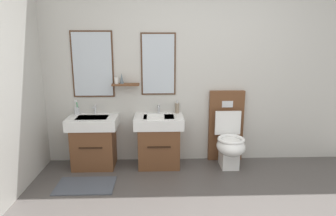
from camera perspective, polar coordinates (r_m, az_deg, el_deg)
wall_back at (r=4.10m, az=6.08°, el=8.86°), size 4.48×0.27×2.78m
bath_mat at (r=3.74m, az=-15.60°, el=-14.18°), size 0.68×0.44×0.01m
vanity_sink_left at (r=4.11m, az=-14.06°, el=-6.03°), size 0.65×0.46×0.69m
tap_on_left_sink at (r=4.16m, az=-13.90°, el=-0.12°), size 0.03×0.13×0.11m
vanity_sink_right at (r=4.02m, az=-1.76°, el=-6.07°), size 0.65×0.46×0.69m
tap_on_right_sink at (r=4.07m, az=-1.81°, el=-0.03°), size 0.03×0.13×0.11m
toilet at (r=4.12m, az=11.51°, el=-5.72°), size 0.48×0.62×1.00m
toothbrush_cup at (r=4.21m, az=-17.17°, el=-0.40°), size 0.07×0.07×0.20m
soap_dispenser at (r=4.07m, az=1.76°, el=0.02°), size 0.06×0.06×0.17m
folded_hand_towel at (r=3.80m, az=-2.39°, el=-1.75°), size 0.22×0.16×0.04m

